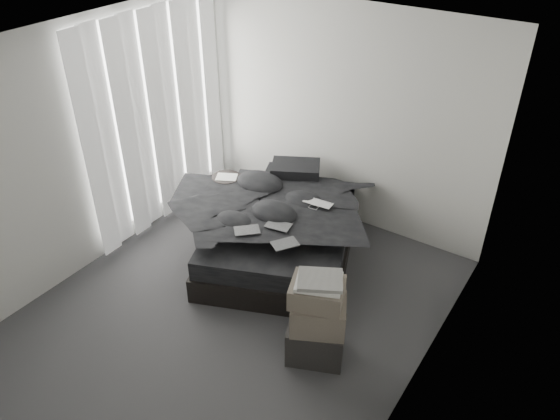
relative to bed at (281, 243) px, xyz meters
The scene contains 25 objects.
floor 1.04m from the bed, 82.73° to the right, with size 3.60×4.20×0.01m, color #363538.
ceiling 2.67m from the bed, 82.73° to the right, with size 3.60×4.20×0.01m, color white.
wall_back 1.59m from the bed, 83.13° to the left, with size 3.60×0.01×2.60m, color beige.
wall_front 3.33m from the bed, 87.61° to the right, with size 3.60×0.01×2.60m, color beige.
wall_left 2.28m from the bed, 148.58° to the right, with size 0.01×4.20×2.60m, color beige.
wall_right 2.47m from the bed, 27.85° to the right, with size 0.01×4.20×2.60m, color beige.
window_left 2.05m from the bed, behind, with size 0.02×2.00×2.30m, color white.
curtain_left 1.97m from the bed, behind, with size 0.06×2.12×2.48m, color white.
bed is the anchor object (origin of this frame).
mattress 0.24m from the bed, ahead, with size 1.46×1.95×0.21m, color black.
duvet 0.47m from the bed, 67.98° to the right, with size 1.48×1.71×0.23m, color black.
pillow_lower 0.89m from the bed, 115.59° to the left, with size 0.60×0.41×0.14m, color black.
pillow_upper 0.94m from the bed, 110.55° to the left, with size 0.56×0.39×0.13m, color black.
laptop 0.70m from the bed, 29.51° to the left, with size 0.32×0.21×0.03m, color silver.
comic_a 0.83m from the bed, 92.43° to the right, with size 0.25×0.17×0.01m, color black.
comic_b 0.71m from the bed, 60.86° to the right, with size 0.25×0.17×0.01m, color black.
comic_c 0.92m from the bed, 53.56° to the right, with size 0.25×0.17×0.01m, color black.
side_stand 0.93m from the bed, 168.93° to the left, with size 0.34×0.34×0.63m, color black.
papers 1.03m from the bed, 169.16° to the left, with size 0.24×0.18×0.01m, color white.
floor_books 0.85m from the bed, behind, with size 0.15×0.21×0.15m, color black.
box_lower 1.54m from the bed, 44.83° to the right, with size 0.50×0.39×0.37m, color black.
box_mid 1.60m from the bed, 44.62° to the right, with size 0.46×0.37×0.28m, color #5A5147.
box_upper 1.66m from the bed, 45.20° to the right, with size 0.44×0.36×0.19m, color #5A5147.
art_book_white 1.70m from the bed, 44.83° to the right, with size 0.38×0.30×0.04m, color silver.
art_book_snake 1.73m from the bed, 44.62° to the right, with size 0.37×0.29×0.03m, color silver.
Camera 1 is at (2.60, -3.11, 3.81)m, focal length 35.00 mm.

